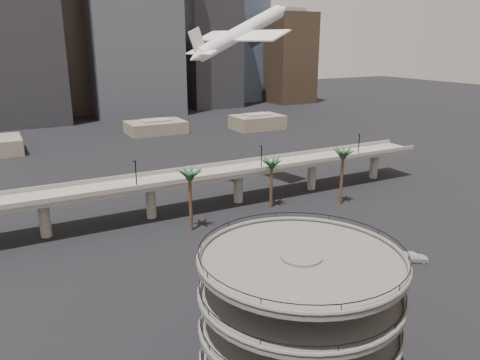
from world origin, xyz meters
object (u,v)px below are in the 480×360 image
car_b (354,258)px  parking_ramp (299,309)px  car_c (412,257)px  overpass (196,179)px  car_a (275,275)px  airborne_jet (241,33)px

car_b → parking_ramp: bearing=121.6°
car_b → car_c: 10.51m
overpass → car_a: size_ratio=32.43×
car_b → car_c: size_ratio=0.74×
overpass → airborne_jet: bearing=37.6°
car_b → car_c: bearing=-122.4°
overpass → car_c: 49.34m
parking_ramp → car_c: (36.44, 16.07, -9.01)m
airborne_jet → car_c: 70.32m
parking_ramp → airborne_jet: 86.87m
airborne_jet → car_b: airborne_jet is taller
airborne_jet → car_a: bearing=-124.7°
parking_ramp → car_c: 40.83m
car_a → car_b: bearing=-88.0°
parking_ramp → car_b: 35.28m
car_c → airborne_jet: bearing=34.4°
car_a → airborne_jet: bearing=-15.2°
parking_ramp → car_b: parking_ramp is taller
parking_ramp → overpass: parking_ramp is taller
car_b → car_c: (9.41, -4.68, 0.13)m
airborne_jet → car_a: (-21.88, -52.20, -39.15)m
airborne_jet → car_c: airborne_jet is taller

